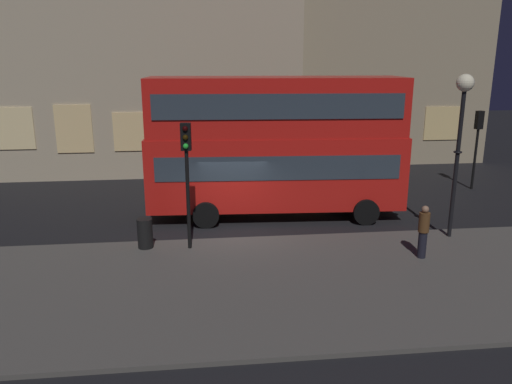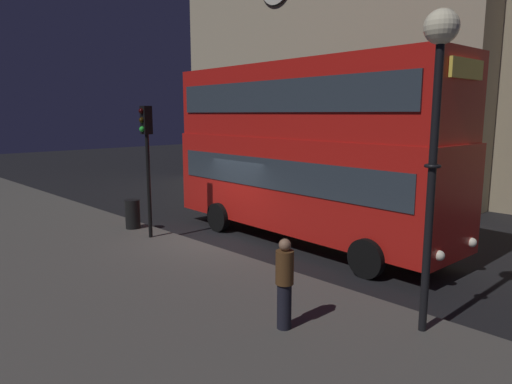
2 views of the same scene
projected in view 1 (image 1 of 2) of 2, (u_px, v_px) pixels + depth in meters
name	position (u px, v px, depth m)	size (l,w,h in m)	color
ground_plane	(235.00, 235.00, 17.92)	(80.00, 80.00, 0.00)	black
sidewalk_slab	(246.00, 285.00, 13.88)	(44.00, 7.27, 0.12)	#4C4944
building_with_clock	(136.00, 33.00, 28.46)	(17.62, 9.16, 15.03)	tan
building_plain_facade	(368.00, 38.00, 31.88)	(12.23, 9.11, 14.65)	tan
double_decker_bus	(276.00, 141.00, 19.32)	(10.07, 3.19, 5.45)	red
traffic_light_near_kerb	(187.00, 160.00, 15.62)	(0.34, 0.37, 4.09)	black
traffic_light_far_side	(478.00, 133.00, 23.53)	(0.35, 0.38, 3.76)	black
street_lamp	(462.00, 113.00, 16.37)	(0.57, 0.57, 5.53)	black
pedestrian	(423.00, 231.00, 15.40)	(0.33, 0.33, 1.68)	black
litter_bin	(145.00, 233.00, 16.31)	(0.50, 0.50, 0.98)	black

